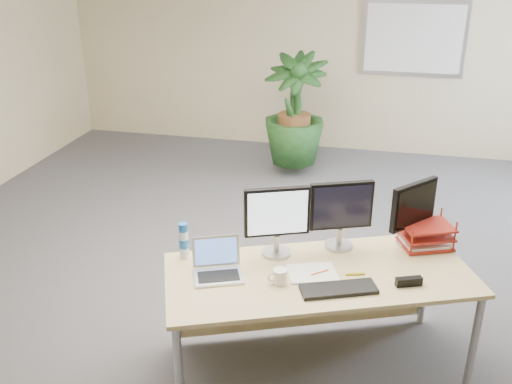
% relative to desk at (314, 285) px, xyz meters
% --- Properties ---
extents(floor, '(8.00, 8.00, 0.00)m').
position_rel_desk_xyz_m(floor, '(-0.57, 0.50, -0.59)').
color(floor, '#4A4A4F').
rests_on(floor, ground).
extents(back_wall, '(7.00, 0.04, 2.70)m').
position_rel_desk_xyz_m(back_wall, '(-0.57, 4.50, 0.76)').
color(back_wall, beige).
rests_on(back_wall, floor).
extents(whiteboard, '(1.30, 0.04, 0.95)m').
position_rel_desk_xyz_m(whiteboard, '(0.63, 4.47, 0.96)').
color(whiteboard, '#A8A8AD').
rests_on(whiteboard, back_wall).
extents(desk, '(2.12, 1.49, 0.75)m').
position_rel_desk_xyz_m(desk, '(0.00, 0.00, 0.00)').
color(desk, '#D7C07F').
rests_on(desk, floor).
extents(floor_plant, '(0.90, 0.90, 1.50)m').
position_rel_desk_xyz_m(floor_plant, '(-0.71, 3.41, 0.16)').
color(floor_plant, '#143413').
rests_on(floor_plant, floor).
extents(monitor_left, '(0.42, 0.20, 0.48)m').
position_rel_desk_xyz_m(monitor_left, '(-0.27, 0.07, 0.44)').
color(monitor_left, '#A7A7AB').
rests_on(monitor_left, desk).
extents(monitor_right, '(0.41, 0.20, 0.48)m').
position_rel_desk_xyz_m(monitor_right, '(0.13, 0.27, 0.43)').
color(monitor_right, '#A7A7AB').
rests_on(monitor_right, desk).
extents(monitor_dark, '(0.30, 0.33, 0.46)m').
position_rel_desk_xyz_m(monitor_dark, '(0.60, 0.43, 0.42)').
color(monitor_dark, '#A7A7AB').
rests_on(monitor_dark, desk).
extents(laptop, '(0.38, 0.36, 0.22)m').
position_rel_desk_xyz_m(laptop, '(-0.59, -0.25, 0.21)').
color(laptop, silver).
rests_on(laptop, desk).
extents(keyboard, '(0.49, 0.32, 0.03)m').
position_rel_desk_xyz_m(keyboard, '(0.18, -0.28, 0.17)').
color(keyboard, black).
rests_on(keyboard, desk).
extents(coffee_mug, '(0.12, 0.08, 0.10)m').
position_rel_desk_xyz_m(coffee_mug, '(-0.19, -0.28, 0.21)').
color(coffee_mug, white).
rests_on(coffee_mug, desk).
extents(spiral_notebook, '(0.36, 0.32, 0.01)m').
position_rel_desk_xyz_m(spiral_notebook, '(-0.00, -0.12, 0.16)').
color(spiral_notebook, white).
rests_on(spiral_notebook, desk).
extents(orange_pen, '(0.10, 0.09, 0.01)m').
position_rel_desk_xyz_m(orange_pen, '(0.04, -0.12, 0.18)').
color(orange_pen, orange).
rests_on(orange_pen, spiral_notebook).
extents(yellow_highlighter, '(0.12, 0.05, 0.02)m').
position_rel_desk_xyz_m(yellow_highlighter, '(0.26, -0.08, 0.17)').
color(yellow_highlighter, yellow).
rests_on(yellow_highlighter, desk).
extents(water_bottle, '(0.06, 0.06, 0.25)m').
position_rel_desk_xyz_m(water_bottle, '(-0.86, -0.11, 0.28)').
color(water_bottle, white).
rests_on(water_bottle, desk).
extents(letter_tray, '(0.40, 0.36, 0.16)m').
position_rel_desk_xyz_m(letter_tray, '(0.71, 0.42, 0.23)').
color(letter_tray, maroon).
rests_on(letter_tray, desk).
extents(stapler, '(0.17, 0.10, 0.05)m').
position_rel_desk_xyz_m(stapler, '(0.59, -0.12, 0.19)').
color(stapler, black).
rests_on(stapler, desk).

